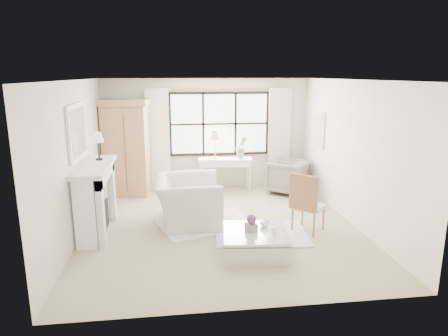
{
  "coord_description": "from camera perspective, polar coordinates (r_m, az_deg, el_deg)",
  "views": [
    {
      "loc": [
        -0.85,
        -7.01,
        2.8
      ],
      "look_at": [
        0.09,
        0.2,
        1.08
      ],
      "focal_mm": 32.0,
      "sensor_mm": 36.0,
      "label": 1
    }
  ],
  "objects": [
    {
      "name": "console_table",
      "position": [
        9.82,
        0.12,
        -0.84
      ],
      "size": [
        1.34,
        0.58,
        0.8
      ],
      "rotation": [
        0.0,
        0.0,
        -0.1
      ],
      "color": "white",
      "rests_on": "floor"
    },
    {
      "name": "curtain_rod",
      "position": [
        9.76,
        -0.63,
        11.36
      ],
      "size": [
        3.3,
        0.04,
        0.04
      ],
      "primitive_type": "cylinder",
      "rotation": [
        0.0,
        1.57,
        0.0
      ],
      "color": "#B38A3E",
      "rests_on": "wall_back"
    },
    {
      "name": "window_pane",
      "position": [
        9.88,
        -0.66,
        6.33
      ],
      "size": [
        2.4,
        0.02,
        1.5
      ],
      "primitive_type": "cube",
      "color": "silver",
      "rests_on": "wall_back"
    },
    {
      "name": "mirror_frame",
      "position": [
        7.26,
        -20.3,
        4.88
      ],
      "size": [
        0.05,
        1.15,
        0.95
      ],
      "primitive_type": "cube",
      "color": "white",
      "rests_on": "wall_left"
    },
    {
      "name": "curtain_left",
      "position": [
        9.79,
        -9.37,
        3.93
      ],
      "size": [
        0.55,
        0.1,
        2.47
      ],
      "primitive_type": "cube",
      "color": "white",
      "rests_on": "ground"
    },
    {
      "name": "planter_flowers",
      "position": [
        6.32,
        3.93,
        -7.3
      ],
      "size": [
        0.15,
        0.15,
        0.15
      ],
      "primitive_type": "sphere",
      "color": "#552A6A",
      "rests_on": "planter_box"
    },
    {
      "name": "rug_left",
      "position": [
        7.71,
        -2.49,
        -7.88
      ],
      "size": [
        2.05,
        1.72,
        0.03
      ],
      "primitive_type": "cube",
      "rotation": [
        0.0,
        0.0,
        0.31
      ],
      "color": "silver",
      "rests_on": "floor"
    },
    {
      "name": "fireplace",
      "position": [
        7.47,
        -18.1,
        -4.12
      ],
      "size": [
        0.58,
        1.66,
        1.26
      ],
      "color": "silver",
      "rests_on": "ground"
    },
    {
      "name": "ceiling",
      "position": [
        7.06,
        -0.5,
        12.49
      ],
      "size": [
        5.5,
        5.5,
        0.0
      ],
      "primitive_type": "plane",
      "rotation": [
        3.14,
        0.0,
        0.0
      ],
      "color": "white",
      "rests_on": "ground"
    },
    {
      "name": "planter_box",
      "position": [
        6.37,
        3.91,
        -8.46
      ],
      "size": [
        0.19,
        0.19,
        0.12
      ],
      "primitive_type": "cube",
      "rotation": [
        0.0,
        0.0,
        0.14
      ],
      "color": "slate",
      "rests_on": "coffee_table"
    },
    {
      "name": "pillar_candle",
      "position": [
        6.28,
        7.18,
        -8.9
      ],
      "size": [
        0.08,
        0.08,
        0.12
      ],
      "primitive_type": "cylinder",
      "color": "silver",
      "rests_on": "coffee_table"
    },
    {
      "name": "coffee_table",
      "position": [
        6.45,
        4.38,
        -10.67
      ],
      "size": [
        1.1,
        1.1,
        0.38
      ],
      "rotation": [
        0.0,
        0.0,
        -0.11
      ],
      "color": "silver",
      "rests_on": "floor"
    },
    {
      "name": "wingback_chair",
      "position": [
        9.7,
        9.06,
        -1.21
      ],
      "size": [
        1.21,
        1.21,
        0.8
      ],
      "primitive_type": "imported",
      "rotation": [
        0.0,
        0.0,
        -2.22
      ],
      "color": "gray",
      "rests_on": "floor"
    },
    {
      "name": "floor",
      "position": [
        7.6,
        -0.46,
        -8.32
      ],
      "size": [
        5.5,
        5.5,
        0.0
      ],
      "primitive_type": "plane",
      "color": "tan",
      "rests_on": "ground"
    },
    {
      "name": "art_frame",
      "position": [
        9.41,
        13.4,
        5.3
      ],
      "size": [
        0.04,
        0.62,
        0.82
      ],
      "primitive_type": "cube",
      "color": "white",
      "rests_on": "wall_right"
    },
    {
      "name": "orchid_plant",
      "position": [
        9.73,
        2.5,
        3.0
      ],
      "size": [
        0.33,
        0.29,
        0.53
      ],
      "primitive_type": "imported",
      "rotation": [
        0.0,
        0.0,
        0.21
      ],
      "color": "#59744D",
      "rests_on": "console_table"
    },
    {
      "name": "mantel_lamp",
      "position": [
        7.61,
        -17.59,
        4.02
      ],
      "size": [
        0.22,
        0.22,
        0.51
      ],
      "color": "black",
      "rests_on": "fireplace"
    },
    {
      "name": "console_lamp",
      "position": [
        9.6,
        -1.36,
        4.65
      ],
      "size": [
        0.28,
        0.28,
        0.69
      ],
      "color": "#B3913E",
      "rests_on": "console_table"
    },
    {
      "name": "mirror_glass",
      "position": [
        7.25,
        -20.07,
        4.89
      ],
      "size": [
        0.02,
        1.0,
        0.8
      ],
      "primitive_type": "cube",
      "color": "silver",
      "rests_on": "wall_left"
    },
    {
      "name": "wall_left",
      "position": [
        7.35,
        -20.22,
        1.09
      ],
      "size": [
        0.0,
        5.5,
        5.5
      ],
      "primitive_type": "plane",
      "rotation": [
        1.57,
        0.0,
        1.57
      ],
      "color": "beige",
      "rests_on": "ground"
    },
    {
      "name": "club_armchair",
      "position": [
        7.65,
        -5.07,
        -4.69
      ],
      "size": [
        1.19,
        1.36,
        0.89
      ],
      "primitive_type": "imported",
      "rotation": [
        0.0,
        0.0,
        1.57
      ],
      "color": "beige",
      "rests_on": "floor"
    },
    {
      "name": "wall_back",
      "position": [
        9.91,
        -2.4,
        4.87
      ],
      "size": [
        5.0,
        0.0,
        5.0
      ],
      "primitive_type": "plane",
      "rotation": [
        1.57,
        0.0,
        0.0
      ],
      "color": "beige",
      "rests_on": "ground"
    },
    {
      "name": "side_table",
      "position": [
        8.9,
        -2.91,
        -2.83
      ],
      "size": [
        0.4,
        0.4,
        0.51
      ],
      "color": "white",
      "rests_on": "floor"
    },
    {
      "name": "window_frame",
      "position": [
        9.87,
        -0.66,
        6.32
      ],
      "size": [
        2.5,
        0.04,
        1.5
      ],
      "primitive_type": null,
      "color": "black",
      "rests_on": "wall_back"
    },
    {
      "name": "art_canvas",
      "position": [
        9.4,
        13.29,
        5.3
      ],
      "size": [
        0.01,
        0.52,
        0.72
      ],
      "primitive_type": "cube",
      "color": "beige",
      "rests_on": "wall_right"
    },
    {
      "name": "wall_front",
      "position": [
        4.58,
        3.68,
        -5.18
      ],
      "size": [
        5.0,
        0.0,
        5.0
      ],
      "primitive_type": "plane",
      "rotation": [
        -1.57,
        0.0,
        0.0
      ],
      "color": "silver",
      "rests_on": "ground"
    },
    {
      "name": "coffee_vase",
      "position": [
        6.56,
        5.81,
        -7.66
      ],
      "size": [
        0.16,
        0.16,
        0.16
      ],
      "primitive_type": "imported",
      "rotation": [
        0.0,
        0.0,
        -0.01
      ],
      "color": "silver",
      "rests_on": "coffee_table"
    },
    {
      "name": "wall_right",
      "position": [
        7.9,
        17.83,
        2.09
      ],
      "size": [
        0.0,
        5.5,
        5.5
      ],
      "primitive_type": "plane",
      "rotation": [
        1.57,
        0.0,
        -1.57
      ],
      "color": "white",
      "rests_on": "ground"
    },
    {
      "name": "curtain_right",
      "position": [
        10.14,
        7.87,
        4.3
      ],
      "size": [
        0.55,
        0.1,
        2.47
      ],
      "primitive_type": "cube",
      "color": "silver",
      "rests_on": "ground"
    },
    {
      "name": "rug_right",
      "position": [
        7.26,
        5.3,
        -9.3
      ],
      "size": [
        1.72,
        1.36,
        0.03
      ],
      "primitive_type": "cube",
      "rotation": [
        0.0,
        0.0,
        -0.1
      ],
      "color": "silver",
      "rests_on": "floor"
    },
    {
      "name": "armoire",
      "position": [
        9.57,
        -13.75,
        2.93
      ],
      "size": [
        1.21,
        0.86,
        2.24
      ],
      "rotation": [
        0.0,
        0.0,
        -0.15
      ],
      "color": "tan",
      "rests_on": "floor"
    },
    {
      "name": "french_chair",
      "position": [
        7.42,
        11.85,
        -6.59
      ],
      "size": [
        0.68,
        0.68,
        1.08
      ],
      "rotation": [
        0.0,
        0.0,
        2.36
      ],
      "color": "#9D6A42",
      "rests_on": "floor"
    }
  ]
}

